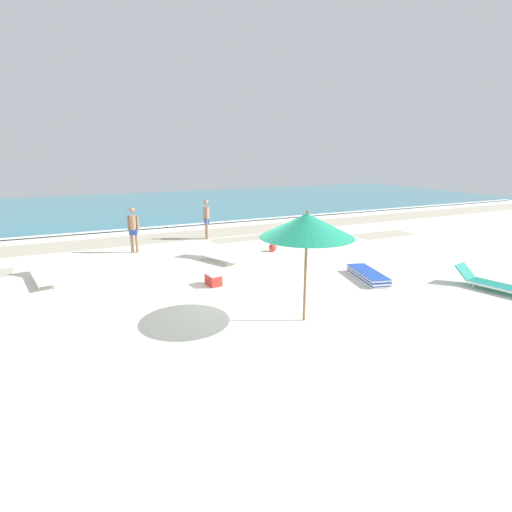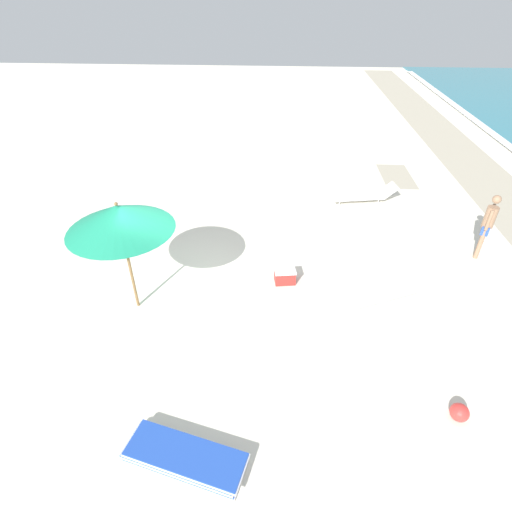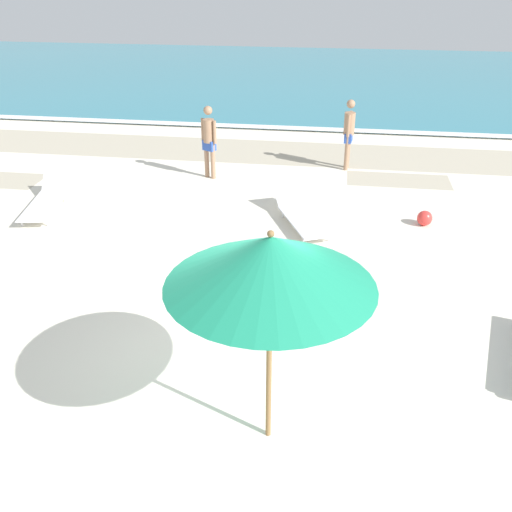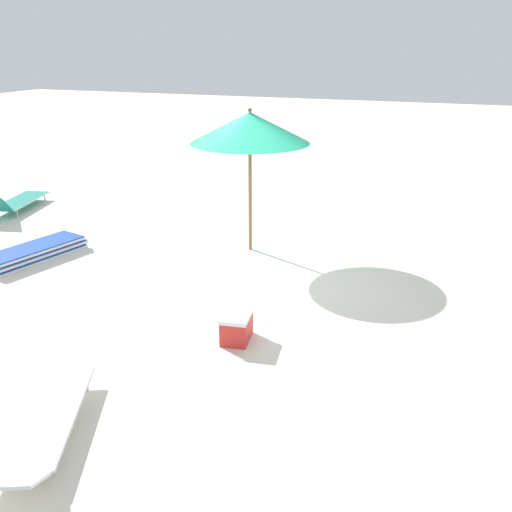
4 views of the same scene
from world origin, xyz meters
The scene contains 8 objects.
ground_plane centered at (0.00, 0.01, -0.08)m, with size 60.00×60.00×0.16m.
beach_umbrella centered at (0.77, -1.32, 2.24)m, with size 2.11×2.11×2.58m.
lounger_stack centered at (4.21, 0.49, 0.12)m, with size 1.06×1.98×0.24m.
sun_lounger_under_umbrella centered at (0.69, 4.54, 0.20)m, with size 1.42×2.21×0.46m.
sun_lounger_beside_umbrella centered at (-4.81, 4.52, 0.21)m, with size 0.97×2.19×0.53m.
beachgoer_wading_adult centered at (-1.74, 7.01, 1.00)m, with size 0.41×0.30×1.76m.
beach_ball centered at (3.18, 4.86, 0.15)m, with size 0.31×0.31×0.31m.
cooler_box centered at (-0.30, 1.96, 0.19)m, with size 0.42×0.55×0.37m.
Camera 2 is at (7.33, 1.77, 6.02)m, focal length 28.00 mm.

